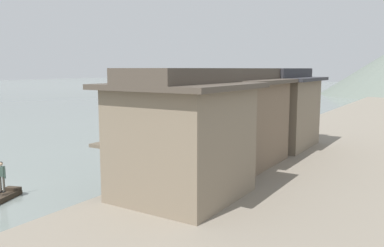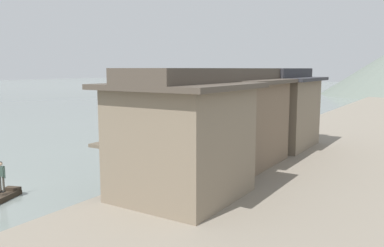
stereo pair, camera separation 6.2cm
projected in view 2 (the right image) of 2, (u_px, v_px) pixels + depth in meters
name	position (u px, v px, depth m)	size (l,w,h in m)	color
riverbank_right	(379.00, 138.00, 36.79)	(18.00, 110.00, 0.60)	gray
boatman_person	(1.00, 173.00, 20.28)	(0.49, 0.42, 3.04)	black
boat_moored_nearest	(245.00, 119.00, 51.15)	(3.65, 3.44, 0.50)	brown
boat_moored_second	(142.00, 170.00, 25.30)	(0.96, 4.54, 0.70)	brown
boat_moored_third	(262.00, 133.00, 40.08)	(1.53, 5.12, 0.73)	#232326
boat_moored_far	(298.00, 119.00, 50.47)	(1.34, 4.03, 0.76)	#33281E
boat_midriver_drifting	(302.00, 108.00, 64.64)	(3.70, 2.91, 0.70)	brown
house_waterfront_nearest	(181.00, 135.00, 18.74)	(6.33, 6.55, 6.14)	#7F705B
house_waterfront_second	(241.00, 118.00, 25.28)	(5.36, 7.19, 6.14)	#75604C
house_waterfront_tall	(281.00, 108.00, 31.04)	(5.65, 7.02, 6.14)	#7F705B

